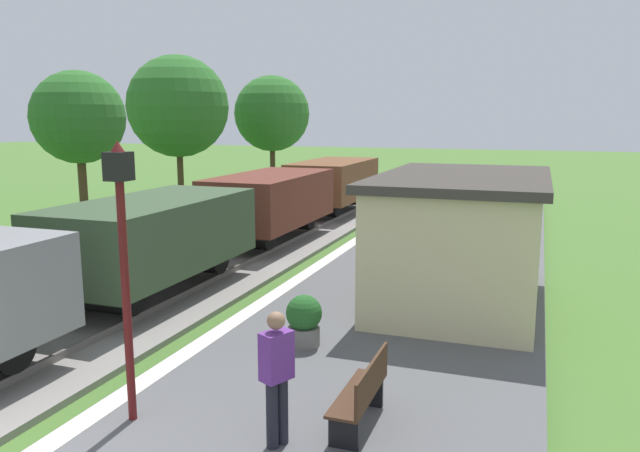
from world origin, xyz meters
name	(u,v)px	position (x,y,z in m)	size (l,w,h in m)	color
freight_train	(223,219)	(-2.40, 10.97, 1.40)	(2.50, 26.00, 2.12)	gray
station_hut	(462,237)	(4.40, 9.28, 1.65)	(3.50, 5.80, 2.78)	beige
bench_near_hut	(363,392)	(3.93, 3.08, 0.72)	(0.42, 1.50, 0.91)	#422819
bench_down_platform	(465,236)	(3.93, 14.31, 0.72)	(0.42, 1.50, 0.91)	#422819
person_waiting	(277,373)	(3.06, 2.29, 1.18)	(0.38, 0.45, 1.71)	black
potted_planter	(304,320)	(2.16, 5.52, 0.72)	(0.64, 0.64, 0.92)	slate
lamp_post_near	(122,232)	(0.97, 2.24, 2.80)	(0.28, 0.28, 3.70)	#591414
tree_trackside_far	(78,118)	(-8.34, 12.32, 4.20)	(3.02, 3.02, 5.74)	#4C3823
tree_field_left	(178,107)	(-9.47, 19.99, 4.70)	(4.52, 4.52, 6.97)	#4C3823
tree_field_distant	(272,114)	(-7.53, 25.92, 4.41)	(3.96, 3.96, 6.40)	#4C3823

